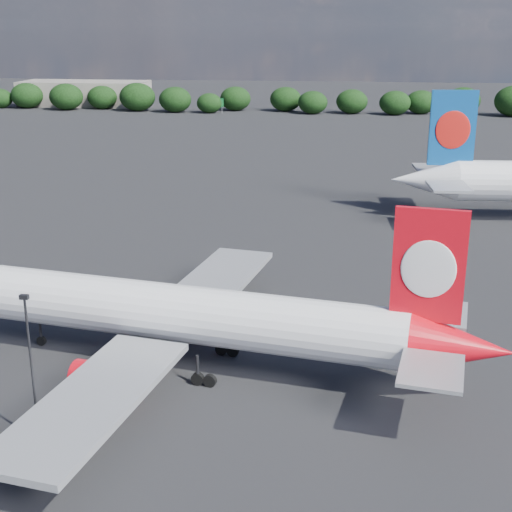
# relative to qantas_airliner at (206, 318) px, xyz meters

# --- Properties ---
(ground) EXTENTS (500.00, 500.00, 0.00)m
(ground) POSITION_rel_qantas_airliner_xyz_m (-12.69, 52.79, -4.35)
(ground) COLOR black
(ground) RESTS_ON ground
(qantas_airliner) EXTENTS (43.75, 41.76, 14.30)m
(qantas_airliner) POSITION_rel_qantas_airliner_xyz_m (0.00, 0.00, 0.00)
(qantas_airliner) COLOR white
(qantas_airliner) RESTS_ON ground
(apron_lamp_post) EXTENTS (0.55, 0.30, 10.32)m
(apron_lamp_post) POSITION_rel_qantas_airliner_xyz_m (-8.87, -11.67, 1.45)
(apron_lamp_post) COLOR black
(apron_lamp_post) RESTS_ON ground
(terminal_building) EXTENTS (42.00, 16.00, 8.00)m
(terminal_building) POSITION_rel_qantas_airliner_xyz_m (-77.69, 184.79, -0.35)
(terminal_building) COLOR gray
(terminal_building) RESTS_ON ground
(highway_sign) EXTENTS (6.00, 0.30, 4.50)m
(highway_sign) POSITION_rel_qantas_airliner_xyz_m (-30.69, 168.79, -1.23)
(highway_sign) COLOR #136129
(highway_sign) RESTS_ON ground
(billboard_yellow) EXTENTS (5.00, 0.30, 5.50)m
(billboard_yellow) POSITION_rel_qantas_airliner_xyz_m (-0.69, 174.79, -0.49)
(billboard_yellow) COLOR orange
(billboard_yellow) RESTS_ON ground
(horizon_treeline) EXTENTS (204.06, 15.75, 9.16)m
(horizon_treeline) POSITION_rel_qantas_airliner_xyz_m (-0.10, 172.71, -0.39)
(horizon_treeline) COLOR black
(horizon_treeline) RESTS_ON ground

